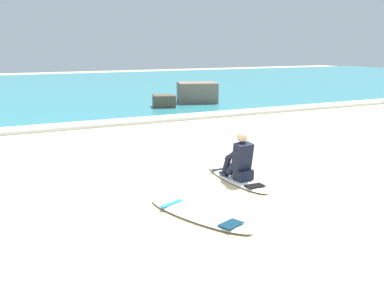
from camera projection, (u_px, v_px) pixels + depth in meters
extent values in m
plane|color=#CCB584|center=(215.00, 193.00, 7.89)|extent=(80.00, 80.00, 0.00)
cube|color=teal|center=(43.00, 89.00, 26.59)|extent=(80.00, 28.00, 0.10)
cube|color=white|center=(102.00, 123.00, 14.63)|extent=(80.00, 0.90, 0.11)
ellipsoid|color=white|center=(236.00, 178.00, 8.65)|extent=(0.54, 2.10, 0.07)
cube|color=black|center=(221.00, 169.00, 9.16)|extent=(0.48, 0.11, 0.01)
cube|color=black|center=(255.00, 186.00, 8.06)|extent=(0.37, 0.24, 0.01)
cube|color=black|center=(243.00, 175.00, 8.39)|extent=(0.35, 0.29, 0.20)
cylinder|color=black|center=(234.00, 166.00, 8.45)|extent=(0.19, 0.42, 0.43)
cylinder|color=black|center=(227.00, 165.00, 8.62)|extent=(0.15, 0.27, 0.42)
cube|color=black|center=(224.00, 174.00, 8.72)|extent=(0.12, 0.23, 0.05)
cylinder|color=black|center=(241.00, 164.00, 8.56)|extent=(0.19, 0.42, 0.43)
cylinder|color=black|center=(236.00, 163.00, 8.74)|extent=(0.15, 0.27, 0.42)
cube|color=black|center=(233.00, 172.00, 8.85)|extent=(0.12, 0.23, 0.05)
cube|color=black|center=(242.00, 157.00, 8.34)|extent=(0.37, 0.33, 0.57)
sphere|color=beige|center=(242.00, 137.00, 8.28)|extent=(0.21, 0.21, 0.21)
cylinder|color=black|center=(232.00, 155.00, 8.39)|extent=(0.13, 0.40, 0.31)
cylinder|color=black|center=(243.00, 153.00, 8.54)|extent=(0.13, 0.40, 0.31)
ellipsoid|color=white|center=(198.00, 215.00, 6.77)|extent=(1.21, 2.12, 0.07)
cube|color=#1E7FB7|center=(172.00, 203.00, 7.15)|extent=(0.48, 0.26, 0.01)
cube|color=#0A2C40|center=(231.00, 224.00, 6.32)|extent=(0.42, 0.35, 0.01)
cube|color=brown|center=(164.00, 102.00, 18.29)|extent=(1.13, 1.12, 0.60)
cube|color=#756656|center=(197.00, 93.00, 19.74)|extent=(2.10, 1.92, 1.00)
cube|color=#756656|center=(196.00, 98.00, 19.92)|extent=(1.50, 1.07, 0.55)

